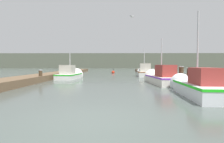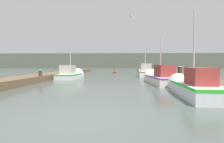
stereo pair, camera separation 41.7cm
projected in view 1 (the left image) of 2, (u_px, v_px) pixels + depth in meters
The scene contains 14 objects.
ground_plane at pixel (92, 121), 4.65m from camera, with size 200.00×200.00×0.00m.
dock_left at pixel (53, 75), 20.71m from camera, with size 2.32×40.00×0.53m.
dock_right at pixel (165, 75), 20.55m from camera, with size 2.32×40.00×0.53m.
distant_shore_ridge at pixel (113, 61), 78.18m from camera, with size 120.00×16.00×6.11m.
fishing_boat_0 at pixel (195, 86), 8.61m from camera, with size 1.71×5.01×4.37m.
fishing_boat_1 at pixel (161, 77), 13.96m from camera, with size 1.92×5.27×4.02m.
fishing_boat_2 at pixel (71, 74), 18.78m from camera, with size 2.01×4.76×3.30m.
fishing_boat_3 at pixel (144, 72), 22.99m from camera, with size 2.01×5.26×4.06m.
mooring_piling_0 at pixel (181, 76), 12.36m from camera, with size 0.35×0.35×1.38m.
mooring_piling_1 at pixel (188, 78), 11.36m from camera, with size 0.23×0.23×1.31m.
mooring_piling_2 at pixel (41, 76), 14.78m from camera, with size 0.33×0.33×1.06m.
mooring_piling_3 at pixel (153, 73), 21.92m from camera, with size 0.28×0.28×0.98m.
channel_buoy at pixel (113, 72), 30.57m from camera, with size 0.54×0.54×1.04m.
seagull_lead at pixel (132, 17), 15.12m from camera, with size 0.48×0.46×0.12m.
Camera 1 is at (0.58, -4.59, 1.50)m, focal length 28.00 mm.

